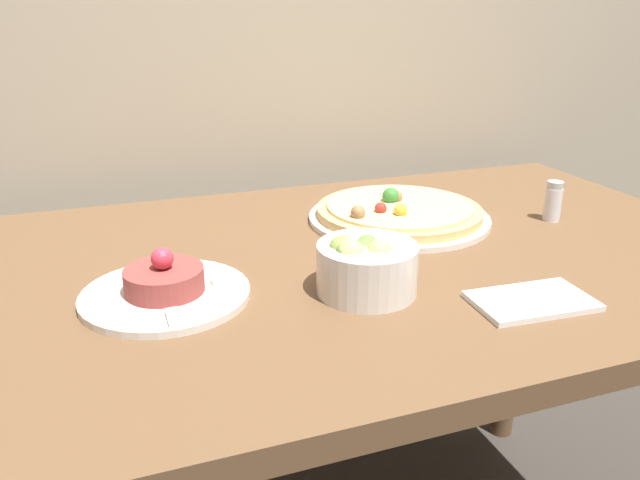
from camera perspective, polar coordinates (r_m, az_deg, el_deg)
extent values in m
cube|color=brown|center=(1.00, 5.26, -1.88)|extent=(1.22, 0.79, 0.03)
cylinder|color=brown|center=(1.39, -23.59, -13.80)|extent=(0.06, 0.06, 0.70)
cylinder|color=brown|center=(1.68, 17.34, -6.77)|extent=(0.06, 0.06, 0.70)
cylinder|color=silver|center=(1.13, 7.22, 2.02)|extent=(0.32, 0.32, 0.01)
cylinder|color=#DBB26B|center=(1.12, 7.24, 2.62)|extent=(0.29, 0.29, 0.01)
cylinder|color=#E0C684|center=(1.12, 7.27, 3.11)|extent=(0.26, 0.26, 0.01)
sphere|color=#387F33|center=(1.14, 6.48, 4.01)|extent=(0.03, 0.03, 0.03)
sphere|color=gold|center=(1.07, 7.38, 2.70)|extent=(0.02, 0.02, 0.02)
sphere|color=#997047|center=(1.14, 6.99, 3.95)|extent=(0.02, 0.02, 0.02)
sphere|color=#997047|center=(1.05, 3.49, 2.52)|extent=(0.02, 0.02, 0.02)
sphere|color=#B22D23|center=(1.08, 5.57, 2.90)|extent=(0.02, 0.02, 0.02)
cylinder|color=silver|center=(0.85, -13.93, -4.87)|extent=(0.22, 0.22, 0.01)
cylinder|color=#933D38|center=(0.84, -14.05, -3.57)|extent=(0.10, 0.10, 0.03)
sphere|color=#E0384C|center=(0.83, -14.23, -1.64)|extent=(0.03, 0.03, 0.03)
cube|color=white|center=(0.86, -8.56, -3.67)|extent=(0.04, 0.02, 0.01)
cube|color=white|center=(0.92, -14.58, -2.33)|extent=(0.02, 0.04, 0.01)
cube|color=white|center=(0.85, -19.47, -5.07)|extent=(0.04, 0.02, 0.01)
cube|color=white|center=(0.78, -13.25, -6.83)|extent=(0.02, 0.04, 0.01)
cylinder|color=silver|center=(0.84, 4.31, -2.63)|extent=(0.14, 0.14, 0.07)
sphere|color=#668E42|center=(0.84, 4.34, -0.47)|extent=(0.03, 0.03, 0.03)
sphere|color=#B7BC70|center=(0.81, 2.80, -1.21)|extent=(0.04, 0.04, 0.04)
sphere|color=#668E42|center=(0.83, 4.02, -0.70)|extent=(0.03, 0.03, 0.03)
sphere|color=#8EA34C|center=(0.82, 2.04, -0.83)|extent=(0.04, 0.04, 0.04)
sphere|color=#B7BC70|center=(0.81, 5.45, -1.11)|extent=(0.04, 0.04, 0.04)
sphere|color=#668E42|center=(0.81, 2.51, -1.28)|extent=(0.03, 0.03, 0.03)
cube|color=white|center=(0.86, 18.80, -5.31)|extent=(0.16, 0.10, 0.01)
cylinder|color=silver|center=(1.19, 20.51, 3.08)|extent=(0.03, 0.03, 0.06)
cylinder|color=#B2B2B7|center=(1.18, 20.73, 4.75)|extent=(0.03, 0.03, 0.01)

